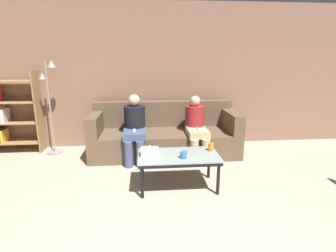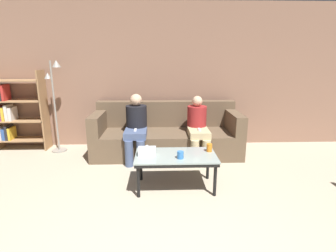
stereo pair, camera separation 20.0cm
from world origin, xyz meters
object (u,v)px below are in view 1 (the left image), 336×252
object	(u,v)px
couch	(165,135)
seated_person_left_end	(135,125)
tissue_box	(150,151)
standing_lamp	(50,98)
bookshelf	(5,113)
seated_person_mid_left	(196,126)
coffee_table	(178,158)
cup_near_right	(184,155)
cup_near_left	(211,147)

from	to	relation	value
couch	seated_person_left_end	size ratio (longest dim) A/B	2.35
tissue_box	standing_lamp	bearing A→B (deg)	138.41
bookshelf	seated_person_mid_left	world-z (taller)	bookshelf
coffee_table	seated_person_mid_left	distance (m)	1.15
cup_near_right	cup_near_left	bearing A→B (deg)	30.35
couch	coffee_table	bearing A→B (deg)	-86.69
standing_lamp	seated_person_mid_left	world-z (taller)	standing_lamp
tissue_box	seated_person_left_end	distance (m)	1.09
cup_near_left	standing_lamp	size ratio (longest dim) A/B	0.07
couch	bookshelf	world-z (taller)	bookshelf
cup_near_right	bookshelf	distance (m)	3.36
standing_lamp	seated_person_left_end	world-z (taller)	standing_lamp
standing_lamp	seated_person_mid_left	distance (m)	2.50
coffee_table	seated_person_mid_left	bearing A→B (deg)	67.80
couch	seated_person_left_end	bearing A→B (deg)	-155.40
coffee_table	seated_person_left_end	size ratio (longest dim) A/B	0.96
cup_near_left	couch	bearing A→B (deg)	113.41
couch	standing_lamp	bearing A→B (deg)	175.40
couch	seated_person_mid_left	world-z (taller)	seated_person_mid_left
cup_near_right	bookshelf	world-z (taller)	bookshelf
bookshelf	standing_lamp	world-z (taller)	standing_lamp
cup_near_right	standing_lamp	size ratio (longest dim) A/B	0.06
cup_near_left	tissue_box	xyz separation A→B (m)	(-0.80, -0.10, -0.00)
coffee_table	couch	bearing A→B (deg)	93.31
cup_near_left	cup_near_right	world-z (taller)	cup_near_left
bookshelf	seated_person_left_end	bearing A→B (deg)	-13.25
bookshelf	seated_person_mid_left	size ratio (longest dim) A/B	1.40
cup_near_right	seated_person_left_end	world-z (taller)	seated_person_left_end
cup_near_left	standing_lamp	world-z (taller)	standing_lamp
tissue_box	seated_person_left_end	size ratio (longest dim) A/B	0.21
cup_near_right	couch	bearing A→B (deg)	94.92
couch	cup_near_left	bearing A→B (deg)	-66.59
cup_near_right	standing_lamp	xyz separation A→B (m)	(-2.04, 1.59, 0.49)
tissue_box	cup_near_right	bearing A→B (deg)	-18.38
coffee_table	cup_near_right	bearing A→B (deg)	-69.47
cup_near_left	standing_lamp	bearing A→B (deg)	150.95
couch	bookshelf	distance (m)	2.79
cup_near_left	bookshelf	distance (m)	3.60
couch	bookshelf	xyz separation A→B (m)	(-2.75, 0.30, 0.38)
coffee_table	seated_person_left_end	bearing A→B (deg)	118.48
seated_person_left_end	seated_person_mid_left	distance (m)	1.01
tissue_box	bookshelf	xyz separation A→B (m)	(-2.46, 1.59, 0.20)
cup_near_left	tissue_box	size ratio (longest dim) A/B	0.47
couch	cup_near_left	xyz separation A→B (m)	(0.52, -1.20, 0.18)
coffee_table	seated_person_mid_left	world-z (taller)	seated_person_mid_left
standing_lamp	seated_person_left_end	size ratio (longest dim) A/B	1.51
coffee_table	cup_near_left	xyz separation A→B (m)	(0.44, 0.10, 0.10)
standing_lamp	seated_person_mid_left	bearing A→B (deg)	-9.43
seated_person_mid_left	coffee_table	bearing A→B (deg)	-112.20
coffee_table	bookshelf	distance (m)	3.26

